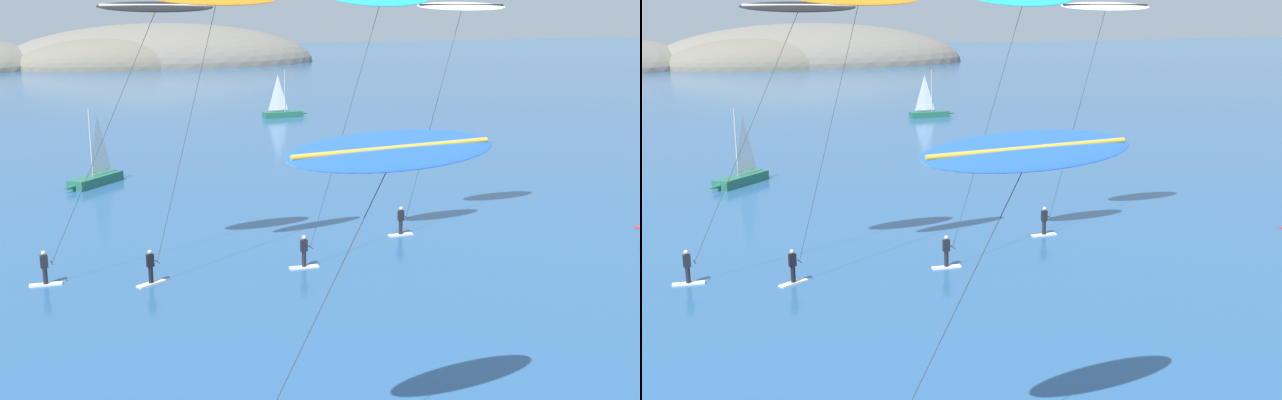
# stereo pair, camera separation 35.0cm
# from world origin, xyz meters

# --- Properties ---
(headland_island) EXTENTS (124.55, 52.87, 19.28)m
(headland_island) POSITION_xyz_m (2.51, 192.22, 0.00)
(headland_island) COLOR slate
(headland_island) RESTS_ON ground
(sailboat_near) EXTENTS (4.95, 4.83, 5.70)m
(sailboat_near) POSITION_xyz_m (-8.00, 56.07, 0.64)
(sailboat_near) COLOR #23664C
(sailboat_near) RESTS_ON ground
(sailboat_far) EXTENTS (5.90, 1.52, 5.70)m
(sailboat_far) POSITION_xyz_m (18.40, 87.43, 0.64)
(sailboat_far) COLOR #23664C
(sailboat_far) RESTS_ON ground
(kitesurfer_black) EXTENTS (9.60, 2.10, 13.19)m
(kitesurfer_black) POSITION_xyz_m (-7.25, 34.65, 12.02)
(kitesurfer_black) COLOR silver
(kitesurfer_black) RESTS_ON ground
(kitesurfer_cyan) EXTENTS (7.89, 1.63, 13.91)m
(kitesurfer_cyan) POSITION_xyz_m (3.43, 32.18, 12.45)
(kitesurfer_cyan) COLOR silver
(kitesurfer_cyan) RESTS_ON ground
(kitesurfer_orange) EXTENTS (7.79, 2.35, 13.67)m
(kitesurfer_orange) POSITION_xyz_m (-4.63, 33.04, 12.24)
(kitesurfer_orange) COLOR silver
(kitesurfer_orange) RESTS_ON ground
(kitesurfer_blue) EXTENTS (8.80, 2.12, 9.70)m
(kitesurfer_blue) POSITION_xyz_m (-5.20, 13.87, 8.70)
(kitesurfer_blue) COLOR silver
(kitesurfer_blue) RESTS_ON ground
(kitesurfer_white) EXTENTS (7.27, 1.83, 13.24)m
(kitesurfer_white) POSITION_xyz_m (10.23, 35.56, 12.13)
(kitesurfer_white) COLOR silver
(kitesurfer_white) RESTS_ON ground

